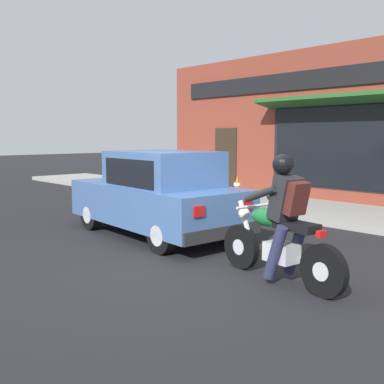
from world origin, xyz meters
name	(u,v)px	position (x,y,z in m)	size (l,w,h in m)	color
ground_plane	(181,269)	(0.00, 0.00, 0.00)	(80.00, 80.00, 0.00)	black
sidewalk_curb	(255,202)	(5.43, 3.00, 0.07)	(2.60, 22.00, 0.14)	#9E9B93
storefront_building	(311,126)	(6.95, 2.29, 2.11)	(1.25, 10.56, 4.20)	brown
motorcycle_with_rider	(280,229)	(0.54, -1.27, 0.68)	(0.64, 2.01, 1.62)	black
car_hatchback	(158,195)	(1.14, 1.89, 0.77)	(1.92, 3.89, 1.57)	black
traffic_cone	(237,186)	(5.65, 3.84, 0.43)	(0.36, 0.36, 0.60)	black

